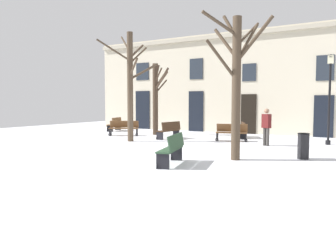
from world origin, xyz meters
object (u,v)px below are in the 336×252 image
object	(u,v)px
tree_center	(156,96)
tree_left_of_center	(131,82)
bench_facing_shops	(241,130)
person_by_shop_door	(266,125)
bench_back_to_back_right	(232,132)
bench_near_lamp	(124,128)
tree_foreground	(236,78)
bench_back_to_back_left	(115,124)
bench_far_corner	(169,130)
bench_near_center_tree	(172,149)
litter_bin	(303,146)
streetlamp	(330,90)

from	to	relation	value
tree_center	tree_left_of_center	xyz separation A→B (m)	(0.72, -3.49, 0.61)
bench_facing_shops	person_by_shop_door	bearing A→B (deg)	11.94
bench_back_to_back_right	bench_near_lamp	xyz separation A→B (m)	(-6.39, -0.56, 0.01)
tree_foreground	bench_back_to_back_left	world-z (taller)	tree_foreground
bench_back_to_back_left	person_by_shop_door	distance (m)	11.38
bench_back_to_back_right	bench_back_to_back_left	world-z (taller)	bench_back_to_back_left
bench_far_corner	bench_facing_shops	xyz separation A→B (m)	(3.12, 2.51, -0.01)
bench_back_to_back_right	bench_facing_shops	distance (m)	1.85
bench_near_lamp	tree_foreground	bearing A→B (deg)	-56.43
bench_near_center_tree	bench_far_corner	size ratio (longest dim) A/B	1.09
bench_back_to_back_left	person_by_shop_door	size ratio (longest dim) A/B	1.03
tree_foreground	bench_far_corner	bearing A→B (deg)	139.14
tree_left_of_center	bench_back_to_back_right	world-z (taller)	tree_left_of_center
tree_center	bench_facing_shops	world-z (taller)	tree_center
tree_left_of_center	bench_near_center_tree	size ratio (longest dim) A/B	3.11
tree_left_of_center	bench_back_to_back_right	bearing A→B (deg)	30.57
bench_far_corner	tree_foreground	bearing A→B (deg)	57.26
bench_near_center_tree	person_by_shop_door	distance (m)	6.25
tree_left_of_center	bench_facing_shops	bearing A→B (deg)	46.30
tree_center	tree_foreground	size ratio (longest dim) A/B	0.86
bench_far_corner	bench_near_lamp	size ratio (longest dim) A/B	0.92
tree_left_of_center	bench_near_center_tree	world-z (taller)	tree_left_of_center
bench_far_corner	bench_back_to_back_left	world-z (taller)	same
litter_bin	bench_facing_shops	xyz separation A→B (m)	(-4.07, 5.71, -0.00)
person_by_shop_door	bench_facing_shops	bearing A→B (deg)	-26.31
streetlamp	bench_near_lamp	size ratio (longest dim) A/B	2.37
bench_near_center_tree	bench_near_lamp	distance (m)	9.51
streetlamp	bench_facing_shops	distance (m)	5.01
tree_foreground	bench_far_corner	world-z (taller)	tree_foreground
tree_left_of_center	bench_far_corner	world-z (taller)	tree_left_of_center
streetlamp	person_by_shop_door	world-z (taller)	streetlamp
bench_far_corner	bench_back_to_back_left	distance (m)	6.33
bench_far_corner	bench_facing_shops	distance (m)	4.00
tree_left_of_center	bench_near_center_tree	distance (m)	7.09
bench_back_to_back_right	bench_back_to_back_left	xyz separation A→B (m)	(-9.06, 1.86, 0.02)
streetlamp	person_by_shop_door	size ratio (longest dim) A/B	2.47
tree_center	tree_foreground	distance (m)	9.34
person_by_shop_door	bench_near_center_tree	bearing A→B (deg)	104.17
streetlamp	bench_back_to_back_right	distance (m)	4.87
bench_near_center_tree	streetlamp	bearing A→B (deg)	140.46
bench_near_lamp	bench_back_to_back_left	bearing A→B (deg)	110.29
tree_foreground	bench_near_lamp	world-z (taller)	tree_foreground
streetlamp	bench_back_to_back_left	world-z (taller)	streetlamp
bench_far_corner	bench_back_to_back_left	size ratio (longest dim) A/B	0.93
litter_bin	bench_back_to_back_right	distance (m)	5.52
bench_near_lamp	bench_far_corner	bearing A→B (deg)	-29.43
bench_back_to_back_right	person_by_shop_door	xyz separation A→B (m)	(1.95, -0.96, 0.49)
bench_near_center_tree	bench_far_corner	bearing A→B (deg)	-163.25
litter_bin	bench_near_lamp	bearing A→B (deg)	162.28
tree_foreground	streetlamp	world-z (taller)	tree_foreground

